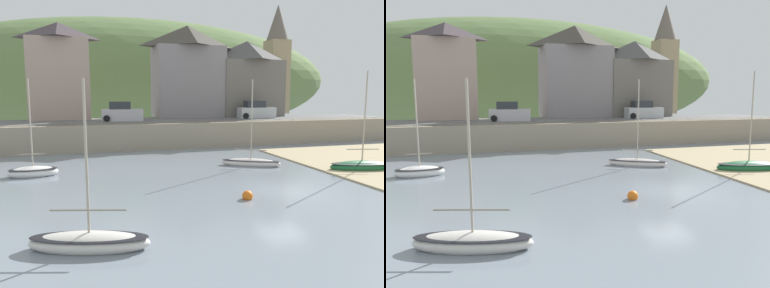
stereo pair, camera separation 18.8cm
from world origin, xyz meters
TOP-DOWN VIEW (x-y plane):
  - quay_seawall at (0.00, 17.50)m, footprint 48.00×9.40m
  - hillside_backdrop at (-1.49, 55.20)m, footprint 80.00×44.00m
  - waterfront_building_left at (-12.55, 25.20)m, footprint 6.44×5.00m
  - waterfront_building_centre at (1.69, 25.20)m, footprint 8.09×5.81m
  - waterfront_building_right at (9.29, 25.20)m, footprint 7.92×6.08m
  - church_with_spire at (15.62, 29.20)m, footprint 3.00×3.00m
  - dinghy_open_wooden at (1.25, 6.65)m, footprint 4.21×2.89m
  - sailboat_tall_mast at (-10.23, -4.97)m, footprint 4.32×2.33m
  - motorboat_with_cabin at (-13.46, 7.50)m, footprint 3.08×1.51m
  - sailboat_blue_trim at (7.78, 3.02)m, footprint 4.57×2.31m
  - parked_car_near_slipway at (-6.48, 20.70)m, footprint 4.25×2.12m
  - parked_car_by_wall at (8.47, 20.70)m, footprint 4.20×1.95m
  - mooring_buoy at (-2.57, -1.04)m, footprint 0.54×0.54m

SIDE VIEW (x-z plane):
  - mooring_buoy at x=-2.57m, z-range -0.11..0.43m
  - dinghy_open_wooden at x=1.25m, z-range -2.91..3.43m
  - sailboat_tall_mast at x=-10.23m, z-range -2.68..3.21m
  - motorboat_with_cabin at x=-13.46m, z-range -2.86..3.44m
  - sailboat_blue_trim at x=7.78m, z-range -3.13..3.73m
  - quay_seawall at x=0.00m, z-range 0.16..2.56m
  - parked_car_near_slipway at x=-6.48m, z-range 2.23..4.18m
  - parked_car_by_wall at x=8.47m, z-range 2.23..4.18m
  - waterfront_building_right at x=9.29m, z-range 2.48..11.56m
  - waterfront_building_left at x=-12.55m, z-range 2.48..12.69m
  - hillside_backdrop at x=-1.49m, z-range -3.27..18.52m
  - waterfront_building_centre at x=1.69m, z-range 2.49..13.05m
  - church_with_spire at x=15.62m, z-range 2.63..17.31m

